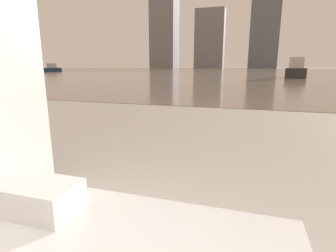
{
  "coord_description": "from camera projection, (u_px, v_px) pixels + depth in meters",
  "views": [
    {
      "loc": [
        0.65,
        0.05,
        1.1
      ],
      "look_at": [
        -0.07,
        2.37,
        0.54
      ],
      "focal_mm": 28.0,
      "sensor_mm": 36.0,
      "label": 1
    }
  ],
  "objects": [
    {
      "name": "towel_stack",
      "position": [
        43.0,
        198.0,
        1.03
      ],
      "size": [
        0.27,
        0.19,
        0.12
      ],
      "color": "white",
      "rests_on": "bathtub"
    },
    {
      "name": "harbor_water",
      "position": [
        248.0,
        71.0,
        58.07
      ],
      "size": [
        180.0,
        110.0,
        0.01
      ],
      "color": "gray",
      "rests_on": "ground_plane"
    },
    {
      "name": "harbor_boat_1",
      "position": [
        52.0,
        69.0,
        47.6
      ],
      "size": [
        1.71,
        4.06,
        1.48
      ],
      "color": "navy",
      "rests_on": "harbor_water"
    },
    {
      "name": "harbor_boat_5",
      "position": [
        296.0,
        70.0,
        24.49
      ],
      "size": [
        2.39,
        5.11,
        1.84
      ],
      "color": "#2D2D33",
      "rests_on": "harbor_water"
    },
    {
      "name": "skyline_tower_1",
      "position": [
        210.0,
        39.0,
        112.42
      ],
      "size": [
        12.26,
        6.94,
        24.3
      ],
      "color": "slate",
      "rests_on": "ground_plane"
    }
  ]
}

